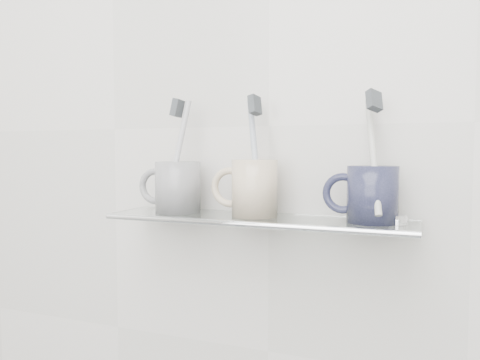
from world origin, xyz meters
The scene contains 18 objects.
wall_back centered at (0.00, 1.10, 1.25)m, with size 2.50×2.50×0.00m, color silver.
shelf_glass centered at (0.00, 1.04, 1.10)m, with size 0.50×0.12×0.01m, color silver.
shelf_rail centered at (0.00, 0.98, 1.10)m, with size 0.01×0.01×0.50m, color silver.
bracket_left centered at (-0.21, 1.09, 1.09)m, with size 0.02×0.02×0.03m, color silver.
bracket_right centered at (0.21, 1.09, 1.09)m, with size 0.02×0.02×0.03m, color silver.
mug_left centered at (-0.15, 1.04, 1.14)m, with size 0.08×0.08×0.09m, color silver.
mug_left_handle centered at (-0.19, 1.04, 1.14)m, with size 0.06×0.06×0.01m, color silver.
toothbrush_left centered at (-0.15, 1.04, 1.20)m, with size 0.01×0.01×0.19m, color silver.
bristles_left centered at (-0.15, 1.04, 1.28)m, with size 0.01×0.02×0.03m, color #383D41.
mug_center centered at (-0.01, 1.04, 1.15)m, with size 0.08×0.08×0.09m, color beige.
mug_center_handle centered at (-0.05, 1.04, 1.15)m, with size 0.07×0.07×0.01m, color beige.
toothbrush_center centered at (-0.01, 1.04, 1.20)m, with size 0.01×0.01×0.19m, color #8EA0B4.
bristles_center centered at (-0.01, 1.04, 1.28)m, with size 0.01×0.02×0.03m, color #383D41.
mug_right centered at (0.18, 1.04, 1.14)m, with size 0.08×0.08×0.08m, color black.
mug_right_handle centered at (0.14, 1.04, 1.14)m, with size 0.06×0.06×0.01m, color black.
toothbrush_right centered at (0.18, 1.04, 1.20)m, with size 0.01×0.01×0.19m, color beige.
bristles_right centered at (0.18, 1.04, 1.28)m, with size 0.01×0.02×0.03m, color #383D41.
chrome_cap centered at (0.22, 1.04, 1.11)m, with size 0.03×0.03×0.01m, color silver.
Camera 1 is at (0.25, 0.33, 1.21)m, focal length 35.00 mm.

